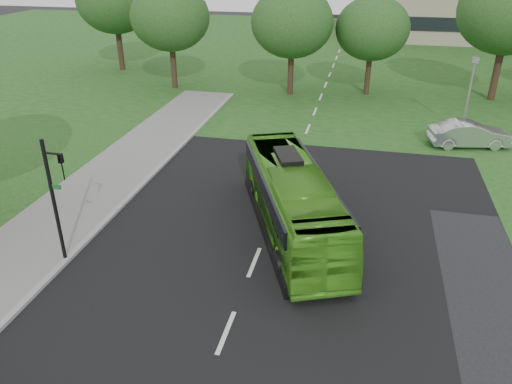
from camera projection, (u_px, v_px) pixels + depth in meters
ground at (242, 294)px, 17.54m from camera, size 160.00×160.00×0.00m
street_surfaces at (311, 108)px, 37.48m from camera, size 120.00×120.00×0.15m
tree_park_a at (170, 17)px, 40.38m from camera, size 6.43×6.43×8.54m
tree_park_b at (292, 22)px, 38.55m from camera, size 6.39×6.39×8.37m
tree_park_c at (372, 29)px, 38.79m from camera, size 5.74×5.74×7.63m
tree_park_d at (509, 11)px, 36.65m from camera, size 7.44×7.44×9.83m
tree_park_f at (114, 1)px, 46.30m from camera, size 7.03×7.03×9.39m
bus at (292, 199)px, 20.91m from camera, size 6.18×10.57×2.90m
sedan at (469, 134)px, 30.09m from camera, size 4.96×2.58×1.56m
traffic_light at (56, 193)px, 18.08m from camera, size 0.80×0.21×5.01m
camera_pole at (471, 84)px, 31.67m from camera, size 0.43×0.38×4.77m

